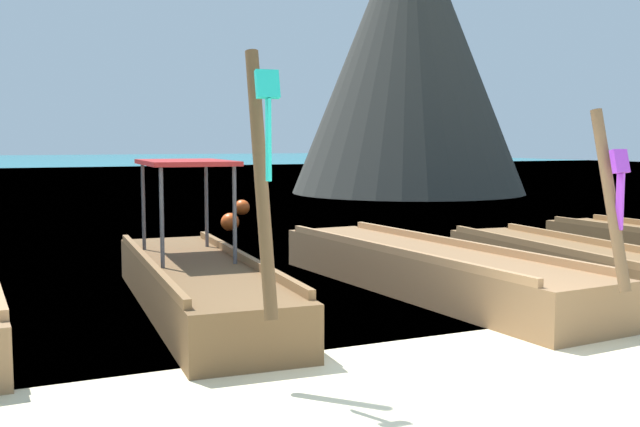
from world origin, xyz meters
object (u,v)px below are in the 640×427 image
longtail_boat_violet_ribbon (427,270)px  karst_rock (412,52)px  mooring_buoy_far (230,222)px  mooring_buoy_near (242,207)px  longtail_boat_turquoise_ribbon (198,282)px  longtail_boat_yellow_ribbon (570,262)px

longtail_boat_violet_ribbon → karst_rock: bearing=59.1°
mooring_buoy_far → mooring_buoy_near: bearing=67.1°
karst_rock → longtail_boat_violet_ribbon: bearing=-120.9°
longtail_boat_turquoise_ribbon → longtail_boat_yellow_ribbon: size_ratio=1.05×
longtail_boat_violet_ribbon → mooring_buoy_far: longtail_boat_violet_ribbon is taller
longtail_boat_turquoise_ribbon → mooring_buoy_near: (4.41, 11.30, -0.13)m
longtail_boat_turquoise_ribbon → mooring_buoy_near: bearing=68.7°
longtail_boat_yellow_ribbon → karst_rock: (8.25, 18.07, 5.52)m
longtail_boat_violet_ribbon → mooring_buoy_far: 7.97m
longtail_boat_turquoise_ribbon → karst_rock: 23.21m
longtail_boat_violet_ribbon → mooring_buoy_near: 11.58m
longtail_boat_yellow_ribbon → mooring_buoy_near: bearing=96.5°
karst_rock → longtail_boat_turquoise_ribbon: bearing=-128.3°
longtail_boat_violet_ribbon → longtail_boat_yellow_ribbon: 2.49m
longtail_boat_yellow_ribbon → mooring_buoy_far: longtail_boat_yellow_ribbon is taller
longtail_boat_turquoise_ribbon → mooring_buoy_far: (2.91, 7.75, -0.14)m
mooring_buoy_far → longtail_boat_yellow_ribbon: bearing=-70.8°
karst_rock → mooring_buoy_near: karst_rock is taller
longtail_boat_turquoise_ribbon → karst_rock: size_ratio=0.50×
karst_rock → mooring_buoy_near: size_ratio=26.63×
karst_rock → mooring_buoy_far: 15.90m
longtail_boat_violet_ribbon → mooring_buoy_near: (1.17, 11.52, -0.08)m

